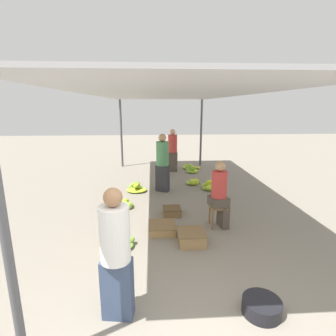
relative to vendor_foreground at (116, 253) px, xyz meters
The scene contains 20 objects.
canopy_post_front_left 1.09m from the vendor_foreground, 143.54° to the right, with size 0.08×0.08×2.60m, color #4C4C51.
canopy_post_back_left 7.76m from the vendor_foreground, 95.80° to the left, with size 0.08×0.08×2.60m, color #4C4C51.
canopy_post_back_right 8.07m from the vendor_foreground, 73.05° to the left, with size 0.08×0.08×2.60m, color #4C4C51.
canopy_tarp 4.07m from the vendor_foreground, 77.61° to the left, with size 3.53×8.68×0.04m, color #B2B2B7.
vendor_foreground is the anchor object (origin of this frame).
stool 2.82m from the vendor_foreground, 52.38° to the left, with size 0.34×0.34×0.44m.
vendor_seated 2.80m from the vendor_foreground, 52.01° to the left, with size 0.40×0.40×1.34m.
basin_black 1.81m from the vendor_foreground, ahead, with size 0.45×0.45×0.17m.
banana_pile_left_0 3.44m from the vendor_foreground, 95.04° to the left, with size 0.54×0.48×0.17m.
banana_pile_left_1 1.65m from the vendor_foreground, 95.74° to the left, with size 0.49×0.47×0.18m.
banana_pile_left_2 4.55m from the vendor_foreground, 90.77° to the left, with size 0.56×0.52×0.28m.
banana_pile_right_0 5.02m from the vendor_foreground, 65.74° to the left, with size 0.44×0.62×0.29m.
banana_pile_right_1 6.84m from the vendor_foreground, 74.29° to the left, with size 0.50×0.55×0.26m.
banana_pile_right_2 5.39m from the vendor_foreground, 71.80° to the left, with size 0.47×0.48×0.19m.
banana_pile_right_3 7.42m from the vendor_foreground, 75.40° to the left, with size 0.69×0.52×0.18m.
crate_near 2.23m from the vendor_foreground, 74.04° to the left, with size 0.51×0.51×0.16m.
crate_mid 3.04m from the vendor_foreground, 73.75° to the left, with size 0.40×0.40×0.16m.
crate_far 2.02m from the vendor_foreground, 55.37° to the left, with size 0.48×0.48×0.23m.
shopper_walking_mid 4.56m from the vendor_foreground, 81.30° to the left, with size 0.46×0.46×1.62m.
shopper_walking_far 6.88m from the vendor_foreground, 80.40° to the left, with size 0.39×0.39×1.55m.
Camera 1 is at (-0.37, -1.70, 2.36)m, focal length 28.00 mm.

